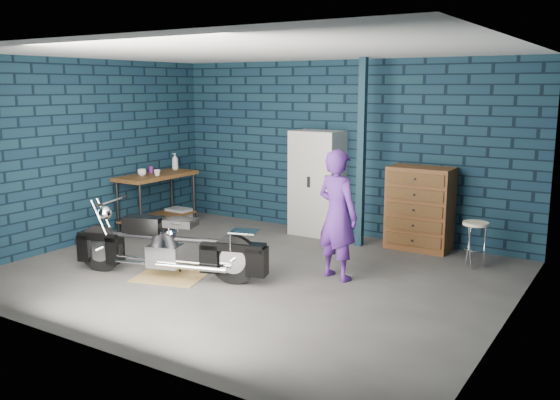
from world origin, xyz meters
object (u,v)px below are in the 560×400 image
at_px(person, 337,215).
at_px(storage_bin, 180,216).
at_px(motorcycle, 169,240).
at_px(locker, 317,183).
at_px(tool_chest, 419,208).
at_px(shop_stool, 475,245).
at_px(workbench, 157,202).

relative_size(person, storage_bin, 3.82).
xyz_separation_m(motorcycle, storage_bin, (-1.87, 2.28, -0.34)).
relative_size(storage_bin, locker, 0.25).
relative_size(tool_chest, shop_stool, 2.00).
xyz_separation_m(person, shop_stool, (1.30, 1.36, -0.49)).
xyz_separation_m(tool_chest, shop_stool, (0.90, -0.45, -0.30)).
height_order(storage_bin, shop_stool, shop_stool).
xyz_separation_m(workbench, locker, (2.36, 1.09, 0.36)).
height_order(tool_chest, shop_stool, tool_chest).
distance_m(tool_chest, shop_stool, 1.05).
relative_size(workbench, person, 0.89).
height_order(motorcycle, person, person).
bearing_deg(workbench, storage_bin, 87.71).
relative_size(locker, tool_chest, 1.37).
bearing_deg(workbench, tool_chest, 15.16).
relative_size(workbench, shop_stool, 2.36).
bearing_deg(storage_bin, locker, 14.15).
bearing_deg(person, shop_stool, -118.38).
bearing_deg(storage_bin, shop_stool, 1.64).
xyz_separation_m(storage_bin, tool_chest, (4.00, 0.59, 0.47)).
bearing_deg(person, tool_chest, -86.94).
relative_size(workbench, motorcycle, 0.66).
bearing_deg(workbench, locker, 24.78).
distance_m(person, storage_bin, 3.86).
height_order(storage_bin, tool_chest, tool_chest).
height_order(person, shop_stool, person).
distance_m(storage_bin, shop_stool, 4.91).
bearing_deg(tool_chest, storage_bin, -171.61).
bearing_deg(motorcycle, storage_bin, 113.23).
distance_m(workbench, shop_stool, 4.97).
distance_m(locker, tool_chest, 1.68).
distance_m(motorcycle, tool_chest, 3.58).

